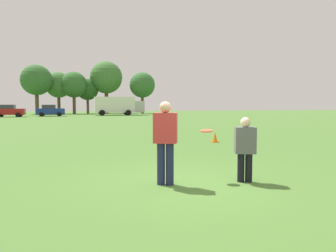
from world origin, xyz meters
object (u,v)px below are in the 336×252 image
at_px(player_defender, 245,146).
at_px(parked_car_center, 9,111).
at_px(frisbee, 206,131).
at_px(player_thrower, 165,138).
at_px(traffic_cone, 215,137).
at_px(box_truck, 118,105).
at_px(parked_car_mid_right, 50,110).

bearing_deg(player_defender, parked_car_center, 105.74).
distance_m(frisbee, parked_car_center, 46.27).
bearing_deg(parked_car_center, player_defender, -74.26).
height_order(player_thrower, traffic_cone, player_thrower).
xyz_separation_m(parked_car_center, box_truck, (16.63, 3.53, 0.83)).
relative_size(player_thrower, frisbee, 6.53).
bearing_deg(box_truck, player_thrower, -96.70).
bearing_deg(traffic_cone, frisbee, -116.99).
bearing_deg(traffic_cone, box_truck, 88.24).
xyz_separation_m(traffic_cone, parked_car_mid_right, (-9.70, 39.66, 0.69)).
bearing_deg(traffic_cone, parked_car_mid_right, 103.75).
distance_m(parked_car_mid_right, box_truck, 11.17).
xyz_separation_m(traffic_cone, box_truck, (1.28, 41.56, 1.52)).
bearing_deg(parked_car_center, player_thrower, -76.27).
bearing_deg(box_truck, player_defender, -94.61).
bearing_deg(parked_car_center, traffic_cone, -68.01).
distance_m(parked_car_center, parked_car_mid_right, 5.89).
xyz_separation_m(frisbee, traffic_cone, (3.39, 6.66, -0.89)).
height_order(traffic_cone, box_truck, box_truck).
distance_m(player_defender, traffic_cone, 7.58).
bearing_deg(player_defender, traffic_cone, 69.50).
height_order(player_defender, frisbee, player_defender).
height_order(frisbee, traffic_cone, frisbee).
height_order(player_defender, parked_car_mid_right, parked_car_mid_right).
relative_size(traffic_cone, parked_car_center, 0.11).
relative_size(player_thrower, parked_car_mid_right, 0.42).
bearing_deg(player_thrower, player_defender, -8.97).
bearing_deg(player_defender, parked_car_mid_right, 98.58).
distance_m(traffic_cone, parked_car_mid_right, 40.83).
relative_size(player_defender, parked_car_mid_right, 0.34).
relative_size(traffic_cone, box_truck, 0.06).
height_order(player_defender, box_truck, box_truck).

